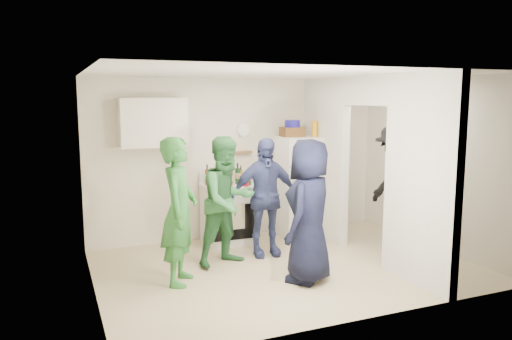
# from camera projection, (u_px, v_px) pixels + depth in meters

# --- Properties ---
(floor) EXTENTS (4.80, 4.80, 0.00)m
(floor) POSITION_uv_depth(u_px,v_px,m) (286.00, 267.00, 6.56)
(floor) COLOR #C4B38A
(floor) RESTS_ON ground
(wall_back) EXTENTS (4.80, 0.00, 4.80)m
(wall_back) POSITION_uv_depth(u_px,v_px,m) (240.00, 158.00, 7.93)
(wall_back) COLOR silver
(wall_back) RESTS_ON floor
(wall_front) EXTENTS (4.80, 0.00, 4.80)m
(wall_front) POSITION_uv_depth(u_px,v_px,m) (364.00, 198.00, 4.82)
(wall_front) COLOR silver
(wall_front) RESTS_ON floor
(wall_left) EXTENTS (0.00, 3.40, 3.40)m
(wall_left) POSITION_uv_depth(u_px,v_px,m) (90.00, 186.00, 5.46)
(wall_left) COLOR silver
(wall_left) RESTS_ON floor
(wall_right) EXTENTS (0.00, 3.40, 3.40)m
(wall_right) POSITION_uv_depth(u_px,v_px,m) (435.00, 163.00, 7.28)
(wall_right) COLOR silver
(wall_right) RESTS_ON floor
(ceiling) EXTENTS (4.80, 4.80, 0.00)m
(ceiling) POSITION_uv_depth(u_px,v_px,m) (288.00, 74.00, 6.19)
(ceiling) COLOR white
(ceiling) RESTS_ON wall_back
(partition_pier_back) EXTENTS (0.12, 1.20, 2.50)m
(partition_pier_back) POSITION_uv_depth(u_px,v_px,m) (325.00, 159.00, 7.83)
(partition_pier_back) COLOR silver
(partition_pier_back) RESTS_ON floor
(partition_pier_front) EXTENTS (0.12, 1.20, 2.50)m
(partition_pier_front) POSITION_uv_depth(u_px,v_px,m) (421.00, 180.00, 5.82)
(partition_pier_front) COLOR silver
(partition_pier_front) RESTS_ON floor
(partition_header) EXTENTS (0.12, 1.00, 0.40)m
(partition_header) POSITION_uv_depth(u_px,v_px,m) (368.00, 90.00, 6.68)
(partition_header) COLOR silver
(partition_header) RESTS_ON partition_pier_back
(stove) EXTENTS (0.75, 0.62, 0.89)m
(stove) POSITION_uv_depth(u_px,v_px,m) (228.00, 214.00, 7.62)
(stove) COLOR white
(stove) RESTS_ON floor
(upper_cabinet) EXTENTS (0.95, 0.34, 0.70)m
(upper_cabinet) POSITION_uv_depth(u_px,v_px,m) (153.00, 123.00, 7.14)
(upper_cabinet) COLOR silver
(upper_cabinet) RESTS_ON wall_back
(fridge) EXTENTS (0.66, 0.64, 1.59)m
(fridge) POSITION_uv_depth(u_px,v_px,m) (299.00, 186.00, 7.99)
(fridge) COLOR white
(fridge) RESTS_ON floor
(wicker_basket) EXTENTS (0.35, 0.25, 0.15)m
(wicker_basket) POSITION_uv_depth(u_px,v_px,m) (292.00, 132.00, 7.87)
(wicker_basket) COLOR brown
(wicker_basket) RESTS_ON fridge
(blue_bowl) EXTENTS (0.24, 0.24, 0.11)m
(blue_bowl) POSITION_uv_depth(u_px,v_px,m) (292.00, 124.00, 7.85)
(blue_bowl) COLOR #1C1699
(blue_bowl) RESTS_ON wicker_basket
(yellow_cup_stack_top) EXTENTS (0.09, 0.09, 0.25)m
(yellow_cup_stack_top) POSITION_uv_depth(u_px,v_px,m) (315.00, 129.00, 7.85)
(yellow_cup_stack_top) COLOR #F3A314
(yellow_cup_stack_top) RESTS_ON fridge
(wall_clock) EXTENTS (0.22, 0.02, 0.22)m
(wall_clock) POSITION_uv_depth(u_px,v_px,m) (243.00, 130.00, 7.86)
(wall_clock) COLOR white
(wall_clock) RESTS_ON wall_back
(spice_shelf) EXTENTS (0.35, 0.08, 0.03)m
(spice_shelf) POSITION_uv_depth(u_px,v_px,m) (241.00, 152.00, 7.87)
(spice_shelf) COLOR olive
(spice_shelf) RESTS_ON wall_back
(nook_window) EXTENTS (0.03, 0.70, 0.80)m
(nook_window) POSITION_uv_depth(u_px,v_px,m) (425.00, 135.00, 7.40)
(nook_window) COLOR black
(nook_window) RESTS_ON wall_right
(nook_window_frame) EXTENTS (0.04, 0.76, 0.86)m
(nook_window_frame) POSITION_uv_depth(u_px,v_px,m) (425.00, 135.00, 7.39)
(nook_window_frame) COLOR white
(nook_window_frame) RESTS_ON wall_right
(nook_valance) EXTENTS (0.04, 0.82, 0.18)m
(nook_valance) POSITION_uv_depth(u_px,v_px,m) (424.00, 112.00, 7.33)
(nook_valance) COLOR white
(nook_valance) RESTS_ON wall_right
(yellow_cup_stack_stove) EXTENTS (0.09, 0.09, 0.25)m
(yellow_cup_stack_stove) POSITION_uv_depth(u_px,v_px,m) (225.00, 180.00, 7.29)
(yellow_cup_stack_stove) COLOR yellow
(yellow_cup_stack_stove) RESTS_ON stove
(red_cup) EXTENTS (0.09, 0.09, 0.12)m
(red_cup) POSITION_uv_depth(u_px,v_px,m) (246.00, 182.00, 7.44)
(red_cup) COLOR red
(red_cup) RESTS_ON stove
(person_green_left) EXTENTS (0.66, 0.76, 1.76)m
(person_green_left) POSITION_uv_depth(u_px,v_px,m) (179.00, 211.00, 5.88)
(person_green_left) COLOR #327E39
(person_green_left) RESTS_ON floor
(person_green_center) EXTENTS (0.99, 0.86, 1.71)m
(person_green_center) POSITION_uv_depth(u_px,v_px,m) (228.00, 201.00, 6.57)
(person_green_center) COLOR #347743
(person_green_center) RESTS_ON floor
(person_denim) EXTENTS (1.01, 0.50, 1.66)m
(person_denim) POSITION_uv_depth(u_px,v_px,m) (264.00, 197.00, 6.95)
(person_denim) COLOR #3D4A86
(person_denim) RESTS_ON floor
(person_navy) EXTENTS (1.00, 0.97, 1.73)m
(person_navy) POSITION_uv_depth(u_px,v_px,m) (309.00, 211.00, 5.96)
(person_navy) COLOR black
(person_navy) RESTS_ON floor
(person_nook) EXTENTS (0.85, 1.28, 1.84)m
(person_nook) POSITION_uv_depth(u_px,v_px,m) (397.00, 187.00, 7.25)
(person_nook) COLOR black
(person_nook) RESTS_ON floor
(bottle_a) EXTENTS (0.07, 0.07, 0.31)m
(bottle_a) POSITION_uv_depth(u_px,v_px,m) (207.00, 175.00, 7.55)
(bottle_a) COLOR brown
(bottle_a) RESTS_ON stove
(bottle_b) EXTENTS (0.08, 0.08, 0.24)m
(bottle_b) POSITION_uv_depth(u_px,v_px,m) (217.00, 178.00, 7.41)
(bottle_b) COLOR #174316
(bottle_b) RESTS_ON stove
(bottle_c) EXTENTS (0.08, 0.08, 0.31)m
(bottle_c) POSITION_uv_depth(u_px,v_px,m) (219.00, 174.00, 7.65)
(bottle_c) COLOR silver
(bottle_c) RESTS_ON stove
(bottle_d) EXTENTS (0.08, 0.08, 0.28)m
(bottle_d) POSITION_uv_depth(u_px,v_px,m) (230.00, 176.00, 7.49)
(bottle_d) COLOR #623411
(bottle_d) RESTS_ON stove
(bottle_e) EXTENTS (0.07, 0.07, 0.28)m
(bottle_e) POSITION_uv_depth(u_px,v_px,m) (230.00, 174.00, 7.74)
(bottle_e) COLOR #B0B0C3
(bottle_e) RESTS_ON stove
(bottle_f) EXTENTS (0.08, 0.08, 0.33)m
(bottle_f) POSITION_uv_depth(u_px,v_px,m) (238.00, 174.00, 7.62)
(bottle_f) COLOR #163E1D
(bottle_f) RESTS_ON stove
(bottle_g) EXTENTS (0.06, 0.06, 0.26)m
(bottle_g) POSITION_uv_depth(u_px,v_px,m) (241.00, 174.00, 7.78)
(bottle_g) COLOR olive
(bottle_g) RESTS_ON stove
(bottle_h) EXTENTS (0.06, 0.06, 0.29)m
(bottle_h) POSITION_uv_depth(u_px,v_px,m) (212.00, 178.00, 7.31)
(bottle_h) COLOR #A2A7AD
(bottle_h) RESTS_ON stove
(bottle_i) EXTENTS (0.08, 0.08, 0.24)m
(bottle_i) POSITION_uv_depth(u_px,v_px,m) (227.00, 176.00, 7.65)
(bottle_i) COLOR #5C3A0F
(bottle_i) RESTS_ON stove
(bottle_j) EXTENTS (0.07, 0.07, 0.27)m
(bottle_j) POSITION_uv_depth(u_px,v_px,m) (249.00, 176.00, 7.55)
(bottle_j) COLOR #1A4E21
(bottle_j) RESTS_ON stove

